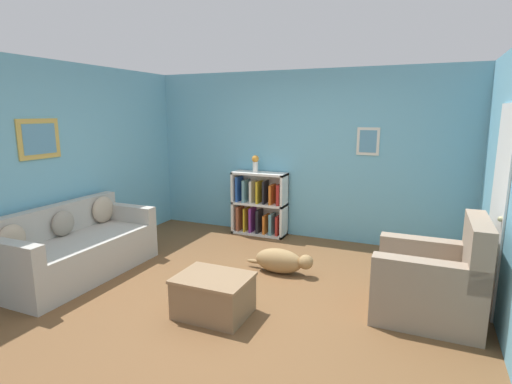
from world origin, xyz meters
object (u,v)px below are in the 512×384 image
vase (255,163)px  recliner_chair (434,282)px  couch (77,249)px  dog (281,261)px  coffee_table (213,294)px  bookshelf (259,205)px

vase → recliner_chair: bearing=-34.4°
couch → recliner_chair: 4.04m
recliner_chair → dog: recliner_chair is taller
couch → coffee_table: size_ratio=2.66×
vase → dog: bearing=-55.7°
recliner_chair → couch: bearing=-171.5°
coffee_table → dog: (0.26, 1.25, -0.06)m
couch → bookshelf: size_ratio=1.85×
coffee_table → vase: size_ratio=2.62×
coffee_table → vase: 2.89m
couch → vase: vase is taller
couch → bookshelf: bearing=60.2°
couch → dog: couch is taller
dog → vase: vase is taller
bookshelf → recliner_chair: bookshelf is taller
bookshelf → coffee_table: bearing=-76.7°
vase → coffee_table: bearing=-75.3°
bookshelf → recliner_chair: bearing=-35.4°
recliner_chair → dog: (-1.72, 0.44, -0.20)m
couch → vase: size_ratio=6.98×
bookshelf → recliner_chair: size_ratio=1.01×
couch → recliner_chair: size_ratio=1.87×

